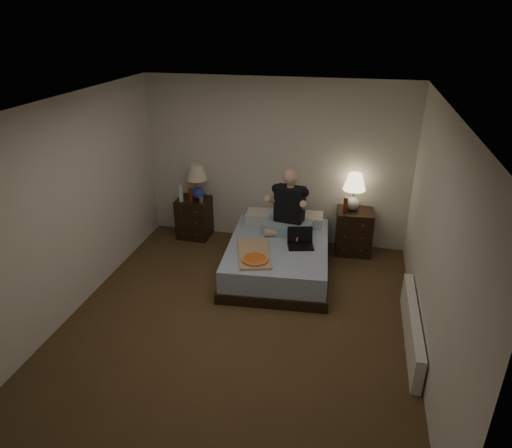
% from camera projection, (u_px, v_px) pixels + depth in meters
% --- Properties ---
extents(floor, '(4.00, 4.50, 0.00)m').
position_uv_depth(floor, '(239.00, 320.00, 5.38)').
color(floor, brown).
rests_on(floor, ground).
extents(ceiling, '(4.00, 4.50, 0.00)m').
position_uv_depth(ceiling, '(235.00, 106.00, 4.33)').
color(ceiling, white).
rests_on(ceiling, ground).
extents(wall_back, '(4.00, 0.00, 2.50)m').
position_uv_depth(wall_back, '(276.00, 163.00, 6.84)').
color(wall_back, silver).
rests_on(wall_back, ground).
extents(wall_front, '(4.00, 0.00, 2.50)m').
position_uv_depth(wall_front, '(146.00, 373.00, 2.87)').
color(wall_front, silver).
rests_on(wall_front, ground).
extents(wall_left, '(0.00, 4.50, 2.50)m').
position_uv_depth(wall_left, '(70.00, 209.00, 5.25)').
color(wall_left, silver).
rests_on(wall_left, ground).
extents(wall_right, '(0.00, 4.50, 2.50)m').
position_uv_depth(wall_right, '(435.00, 244.00, 4.46)').
color(wall_right, silver).
rests_on(wall_right, ground).
extents(bed, '(1.47, 1.88, 0.45)m').
position_uv_depth(bed, '(278.00, 257.00, 6.32)').
color(bed, '#5473A8').
rests_on(bed, floor).
extents(nightstand_left, '(0.50, 0.45, 0.64)m').
position_uv_depth(nightstand_left, '(194.00, 218.00, 7.29)').
color(nightstand_left, black).
rests_on(nightstand_left, floor).
extents(nightstand_right, '(0.55, 0.51, 0.68)m').
position_uv_depth(nightstand_right, '(354.00, 231.00, 6.80)').
color(nightstand_right, black).
rests_on(nightstand_right, floor).
extents(lamp_left, '(0.37, 0.37, 0.56)m').
position_uv_depth(lamp_left, '(197.00, 182.00, 7.04)').
color(lamp_left, '#283494').
rests_on(lamp_left, nightstand_left).
extents(lamp_right, '(0.33, 0.33, 0.56)m').
position_uv_depth(lamp_right, '(354.00, 192.00, 6.56)').
color(lamp_right, gray).
rests_on(lamp_right, nightstand_right).
extents(water_bottle, '(0.07, 0.07, 0.25)m').
position_uv_depth(water_bottle, '(181.00, 194.00, 7.01)').
color(water_bottle, silver).
rests_on(water_bottle, nightstand_left).
extents(soda_can, '(0.07, 0.07, 0.10)m').
position_uv_depth(soda_can, '(201.00, 200.00, 6.99)').
color(soda_can, beige).
rests_on(soda_can, nightstand_left).
extents(beer_bottle_left, '(0.06, 0.06, 0.23)m').
position_uv_depth(beer_bottle_left, '(191.00, 195.00, 6.99)').
color(beer_bottle_left, '#63240E').
rests_on(beer_bottle_left, nightstand_left).
extents(beer_bottle_right, '(0.06, 0.06, 0.23)m').
position_uv_depth(beer_bottle_right, '(345.00, 205.00, 6.55)').
color(beer_bottle_right, '#5E210D').
rests_on(beer_bottle_right, nightstand_right).
extents(person, '(0.74, 0.63, 0.93)m').
position_uv_depth(person, '(289.00, 202.00, 6.33)').
color(person, black).
rests_on(person, bed).
extents(laptop, '(0.40, 0.36, 0.24)m').
position_uv_depth(laptop, '(301.00, 239.00, 6.06)').
color(laptop, black).
rests_on(laptop, bed).
extents(pizza_box, '(0.60, 0.84, 0.08)m').
position_uv_depth(pizza_box, '(255.00, 260.00, 5.72)').
color(pizza_box, tan).
rests_on(pizza_box, bed).
extents(radiator, '(0.10, 1.60, 0.40)m').
position_uv_depth(radiator, '(412.00, 327.00, 4.95)').
color(radiator, white).
rests_on(radiator, floor).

